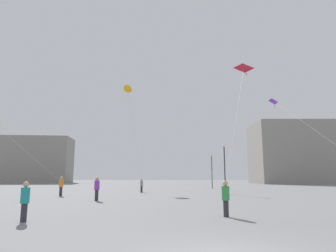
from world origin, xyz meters
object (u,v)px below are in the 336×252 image
object	(u,v)px
kite_violet_delta	(276,103)
building_left_hall	(28,160)
person_in_orange	(61,185)
kite_amber_diamond	(128,89)
person_in_purple	(97,188)
kite_crimson_delta	(244,70)
lamppost_east	(224,160)
building_centre_hall	(289,153)
person_in_teal	(25,200)
lamppost_west	(212,165)
person_in_green	(226,197)
person_in_grey	(142,185)

from	to	relation	value
kite_violet_delta	building_left_hall	xyz separation A→B (m)	(-49.50, 56.54, -3.50)
person_in_orange	kite_violet_delta	size ratio (longest dim) A/B	0.12
kite_amber_diamond	building_left_hall	distance (m)	56.42
kite_violet_delta	person_in_purple	bearing A→B (deg)	-155.14
kite_crimson_delta	lamppost_east	size ratio (longest dim) A/B	1.70
building_centre_hall	lamppost_east	xyz separation A→B (m)	(-28.94, -45.92, -4.40)
person_in_teal	building_left_hall	distance (m)	81.58
lamppost_east	lamppost_west	world-z (taller)	lamppost_west
person_in_green	lamppost_west	bearing A→B (deg)	156.65
lamppost_east	lamppost_west	bearing A→B (deg)	83.25
kite_amber_diamond	building_left_hall	world-z (taller)	kite_amber_diamond
person_in_grey	person_in_teal	size ratio (longest dim) A/B	0.98
person_in_green	person_in_teal	distance (m)	8.81
kite_crimson_delta	building_centre_hall	xyz separation A→B (m)	(29.89, 56.36, -1.77)
kite_crimson_delta	lamppost_east	world-z (taller)	kite_crimson_delta
person_in_grey	building_left_hall	size ratio (longest dim) A/B	0.07
kite_crimson_delta	person_in_grey	bearing A→B (deg)	118.11
lamppost_west	lamppost_east	bearing A→B (deg)	-96.75
person_in_green	kite_crimson_delta	world-z (taller)	kite_crimson_delta
lamppost_east	lamppost_west	size ratio (longest dim) A/B	0.98
person_in_orange	kite_violet_delta	world-z (taller)	kite_violet_delta
building_centre_hall	lamppost_east	world-z (taller)	building_centre_hall
kite_crimson_delta	building_left_hall	xyz separation A→B (m)	(-42.11, 67.91, -3.16)
lamppost_east	kite_amber_diamond	bearing A→B (deg)	134.15
building_left_hall	person_in_teal	bearing A→B (deg)	-68.36
kite_crimson_delta	kite_amber_diamond	distance (m)	24.80
kite_violet_delta	lamppost_east	distance (m)	9.20
person_in_green	person_in_teal	xyz separation A→B (m)	(-8.75, -1.03, -0.01)
person_in_grey	person_in_orange	distance (m)	9.61
person_in_orange	building_left_hall	distance (m)	65.15
kite_crimson_delta	building_centre_hall	bearing A→B (deg)	62.06
kite_crimson_delta	kite_amber_diamond	bearing A→B (deg)	115.05
person_in_teal	lamppost_west	distance (m)	36.85
person_in_purple	kite_amber_diamond	bearing A→B (deg)	27.42
kite_crimson_delta	lamppost_west	bearing A→B (deg)	83.88
person_in_orange	person_in_green	bearing A→B (deg)	6.39
kite_violet_delta	person_in_grey	bearing A→B (deg)	167.52
person_in_grey	building_left_hall	distance (m)	63.48
person_in_teal	person_in_orange	world-z (taller)	person_in_orange
person_in_green	person_in_teal	bearing A→B (deg)	-95.95
person_in_grey	lamppost_east	xyz separation A→B (m)	(8.83, -4.31, 2.64)
person_in_green	lamppost_west	distance (m)	33.25
person_in_grey	kite_amber_diamond	size ratio (longest dim) A/B	0.12
building_centre_hall	building_left_hall	bearing A→B (deg)	170.89
building_centre_hall	lamppost_east	distance (m)	54.46
lamppost_west	person_in_green	bearing A→B (deg)	-100.66
person_in_teal	kite_violet_delta	size ratio (longest dim) A/B	0.11
lamppost_west	building_left_hall	bearing A→B (deg)	136.87
person_in_grey	person_in_purple	distance (m)	12.29
kite_violet_delta	kite_amber_diamond	size ratio (longest dim) A/B	1.08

